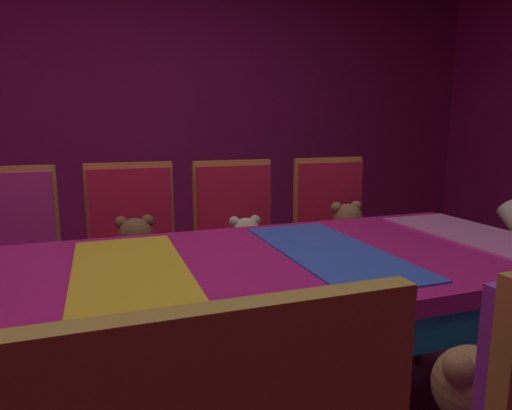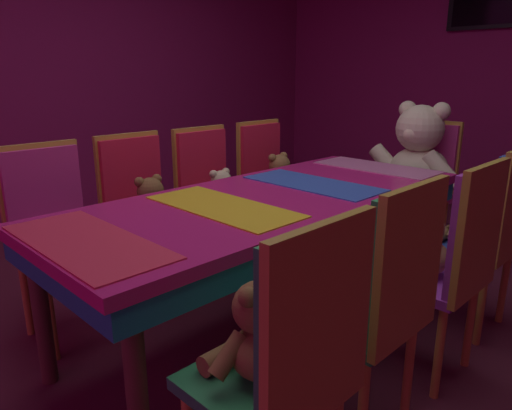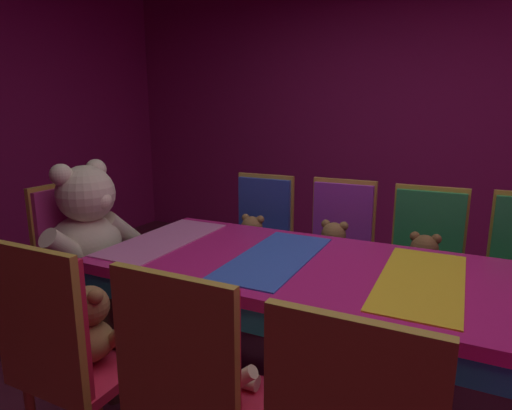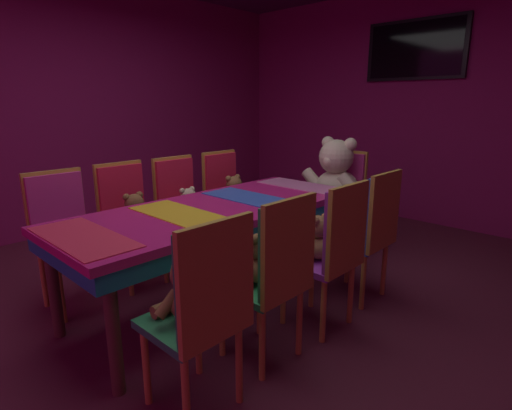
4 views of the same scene
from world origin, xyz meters
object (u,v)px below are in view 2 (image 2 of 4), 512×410
object	(u,v)px
teddy_right_0	(257,335)
chair_right_1	(386,290)
teddy_left_3	(280,178)
chair_right_0	(295,354)
chair_left_2	(208,187)
teddy_left_1	(152,207)
king_teddy_bear	(417,157)
teddy_left_2	(222,194)
banquet_table	(272,211)
chair_right_2	(457,253)
teddy_right_1	(351,280)
teddy_right_2	(424,246)
throne_chair	(426,173)
chair_left_1	(138,201)
chair_left_3	(265,175)
teddy_right_3	(466,220)
chair_right_3	(496,223)
chair_left_0	(51,221)

from	to	relation	value
teddy_right_0	chair_right_1	world-z (taller)	chair_right_1
teddy_left_3	chair_right_0	world-z (taller)	chair_right_0
teddy_left_3	chair_right_0	size ratio (longest dim) A/B	0.34
chair_left_2	teddy_right_0	xyz separation A→B (m)	(1.50, -1.05, -0.01)
chair_left_2	teddy_left_3	bearing A→B (deg)	76.31
teddy_left_1	chair_right_0	xyz separation A→B (m)	(1.53, -0.54, 0.01)
teddy_right_0	king_teddy_bear	bearing A→B (deg)	-73.28
chair_left_2	teddy_left_2	bearing A→B (deg)	0.00
banquet_table	chair_right_2	xyz separation A→B (m)	(0.84, 0.24, -0.06)
banquet_table	chair_left_2	distance (m)	0.85
teddy_left_3	teddy_right_1	bearing A→B (deg)	-39.03
chair_right_2	teddy_right_2	world-z (taller)	chair_right_2
chair_right_1	throne_chair	bearing A→B (deg)	-67.59
chair_left_1	king_teddy_bear	bearing A→B (deg)	64.65
king_teddy_bear	chair_right_0	bearing A→B (deg)	19.97
chair_right_1	teddy_right_2	distance (m)	0.53
chair_right_1	chair_right_2	distance (m)	0.52
banquet_table	king_teddy_bear	size ratio (longest dim) A/B	3.21
teddy_right_1	chair_right_0	bearing A→B (deg)	108.63
chair_left_3	teddy_right_3	world-z (taller)	chair_left_3
banquet_table	teddy_left_2	size ratio (longest dim) A/B	7.76
chair_left_1	chair_right_3	distance (m)	1.94
chair_right_1	teddy_right_3	world-z (taller)	chair_right_1
king_teddy_bear	teddy_left_1	bearing A→B (deg)	-21.38
king_teddy_bear	chair_right_2	bearing A→B (deg)	33.43
teddy_right_1	teddy_right_3	world-z (taller)	teddy_right_1
chair_right_1	chair_right_0	bearing A→B (deg)	93.35
teddy_right_0	chair_right_2	distance (m)	1.05
chair_left_0	chair_right_1	xyz separation A→B (m)	(1.62, 0.50, 0.00)
chair_right_0	teddy_right_3	xyz separation A→B (m)	(-0.18, 1.58, -0.02)
teddy_left_1	teddy_left_3	world-z (taller)	teddy_left_3
chair_right_0	throne_chair	bearing A→B (deg)	-71.31
chair_left_0	teddy_right_1	bearing A→B (deg)	18.65
chair_left_0	chair_right_0	distance (m)	1.65
chair_left_2	chair_right_0	xyz separation A→B (m)	(1.65, -1.05, 0.00)
chair_right_0	chair_right_3	distance (m)	1.58
teddy_right_0	king_teddy_bear	size ratio (longest dim) A/B	0.46
chair_left_1	chair_right_2	bearing A→B (deg)	16.50
banquet_table	teddy_right_2	world-z (taller)	teddy_right_2
chair_left_2	teddy_right_0	world-z (taller)	chair_left_2
chair_right_2	throne_chair	bearing A→B (deg)	-59.81
chair_left_1	teddy_right_3	bearing A→B (deg)	34.64
teddy_left_3	king_teddy_bear	distance (m)	0.99
chair_left_1	chair_right_0	xyz separation A→B (m)	(1.68, -0.54, 0.00)
banquet_table	throne_chair	xyz separation A→B (m)	(0.00, 1.68, -0.06)
teddy_right_3	teddy_left_2	bearing A→B (deg)	21.86
chair_right_0	banquet_table	bearing A→B (deg)	-43.59
chair_left_2	teddy_left_2	xyz separation A→B (m)	(0.14, 0.00, -0.02)
banquet_table	chair_left_3	bearing A→B (deg)	135.50
teddy_left_2	teddy_right_3	bearing A→B (deg)	21.86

